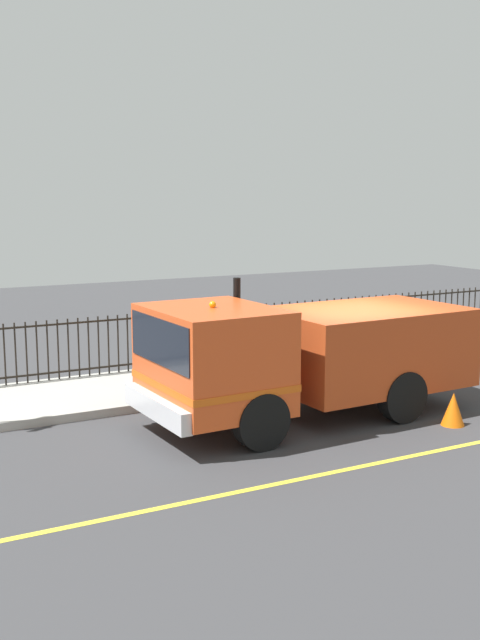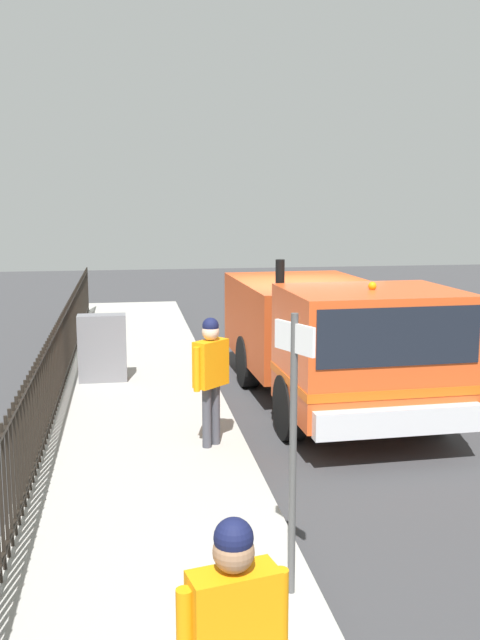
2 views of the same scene
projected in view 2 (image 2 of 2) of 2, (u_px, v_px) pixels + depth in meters
name	position (u px, v px, depth m)	size (l,w,h in m)	color
ground_plane	(297.00, 386.00, 13.41)	(46.14, 46.14, 0.00)	#38383A
sidewalk_slab	(137.00, 388.00, 12.93)	(2.88, 20.97, 0.17)	#A3A099
lane_marking	(437.00, 380.00, 13.85)	(0.12, 18.87, 0.01)	yellow
work_truck	(332.00, 333.00, 11.83)	(2.65, 6.43, 2.58)	#D84C1E
worker_standing	(211.00, 368.00, 9.52)	(0.52, 0.50, 1.77)	orange
pedestrian_distant	(234.00, 635.00, 3.77)	(0.62, 0.31, 1.70)	orange
iron_fence	(62.00, 351.00, 12.60)	(0.04, 17.86, 1.31)	black
utility_cabinet	(102.00, 348.00, 13.06)	(0.87, 0.39, 1.24)	slate
traffic_cone	(376.00, 357.00, 14.52)	(0.42, 0.42, 0.60)	orange
street_sign	(293.00, 423.00, 5.83)	(0.23, 0.47, 2.42)	#4C4C4C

